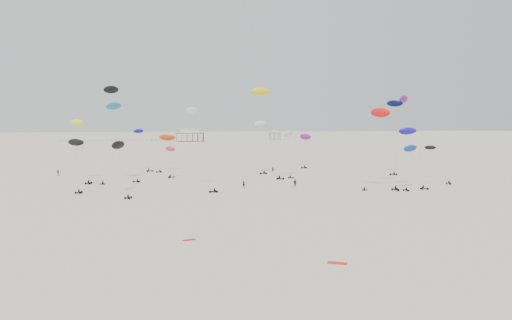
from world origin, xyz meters
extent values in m
plane|color=beige|center=(0.00, 200.00, 0.00)|extent=(900.00, 900.00, 0.00)
cube|color=brown|center=(-10.00, 350.00, 6.15)|extent=(21.00, 13.00, 0.30)
cube|color=silver|center=(-10.00, 350.00, 7.90)|extent=(14.00, 8.40, 3.20)
cube|color=#B2B2AD|center=(-10.00, 350.00, 9.65)|extent=(15.00, 9.00, 0.30)
cube|color=brown|center=(60.00, 380.00, 5.15)|extent=(9.00, 7.00, 0.30)
cube|color=silver|center=(60.00, 380.00, 6.50)|extent=(5.60, 4.20, 2.40)
cube|color=#B2B2AD|center=(60.00, 380.00, 7.85)|extent=(6.00, 4.50, 0.30)
cube|color=black|center=(-62.00, 350.00, 1.45)|extent=(80.00, 0.10, 0.10)
cylinder|color=gray|center=(33.60, 87.92, 10.16)|extent=(0.03, 0.03, 22.11)
ellipsoid|color=#050C3E|center=(35.68, 93.42, 20.22)|extent=(4.21, 3.33, 1.97)
cylinder|color=gray|center=(-42.13, 110.32, 7.70)|extent=(0.03, 0.03, 17.93)
ellipsoid|color=#F9FF15|center=(-44.36, 115.54, 15.38)|extent=(4.31, 3.21, 2.01)
cylinder|color=gray|center=(-12.08, 90.94, 9.19)|extent=(0.03, 0.03, 20.22)
ellipsoid|color=white|center=(-14.28, 96.00, 18.38)|extent=(4.01, 4.16, 1.97)
cylinder|color=gray|center=(50.16, 97.34, 4.33)|extent=(0.03, 0.03, 14.42)
ellipsoid|color=black|center=(50.73, 103.51, 8.57)|extent=(3.42, 2.71, 1.53)
cylinder|color=gray|center=(35.68, 85.90, 6.60)|extent=(0.03, 0.03, 15.28)
ellipsoid|color=#190EB9|center=(37.68, 90.18, 13.44)|extent=(4.75, 2.31, 2.32)
cylinder|color=gray|center=(-40.60, 95.14, 5.35)|extent=(0.03, 0.03, 15.82)
ellipsoid|color=black|center=(-42.06, 101.37, 10.75)|extent=(4.46, 2.92, 2.07)
cylinder|color=gray|center=(37.49, 84.39, 4.72)|extent=(0.03, 0.03, 8.72)
ellipsoid|color=#0D37AE|center=(36.20, 85.47, 9.52)|extent=(4.76, 3.55, 2.17)
cylinder|color=gray|center=(-28.52, 136.59, 6.33)|extent=(0.03, 0.03, 13.42)
ellipsoid|color=#0D13B1|center=(-30.31, 139.86, 12.53)|extent=(3.72, 2.96, 1.73)
cylinder|color=gray|center=(-35.56, 107.31, 11.93)|extent=(0.03, 0.03, 23.61)
ellipsoid|color=black|center=(-34.75, 110.89, 24.01)|extent=(4.75, 4.75, 2.40)
cylinder|color=gray|center=(25.41, 143.04, 5.00)|extent=(0.03, 0.03, 15.43)
ellipsoid|color=#821783|center=(27.20, 149.24, 10.12)|extent=(4.24, 4.89, 2.36)
cylinder|color=gray|center=(46.04, 113.51, 11.02)|extent=(0.03, 0.03, 20.74)
ellipsoid|color=#66167B|center=(47.63, 114.09, 22.21)|extent=(5.15, 4.97, 2.59)
cylinder|color=gray|center=(-19.83, 116.97, 4.02)|extent=(0.03, 0.03, 7.19)
ellipsoid|color=#DF346C|center=(-19.91, 118.27, 8.03)|extent=(3.71, 3.49, 1.83)
cylinder|color=gray|center=(7.10, 122.80, 7.54)|extent=(0.03, 0.03, 13.73)
ellipsoid|color=white|center=(6.85, 124.00, 14.98)|extent=(4.07, 2.51, 1.89)
cylinder|color=gray|center=(-31.34, 109.25, 9.75)|extent=(0.03, 0.03, 19.63)
ellipsoid|color=teal|center=(-34.30, 111.55, 19.79)|extent=(5.21, 5.79, 2.67)
cylinder|color=gray|center=(7.92, 114.06, 12.05)|extent=(0.03, 0.03, 26.25)
ellipsoid|color=yellow|center=(6.18, 120.56, 24.36)|extent=(6.01, 3.19, 2.87)
cylinder|color=gray|center=(26.85, 85.40, 8.75)|extent=(0.03, 0.03, 17.17)
ellipsoid|color=red|center=(29.16, 86.75, 17.86)|extent=(4.50, 5.36, 2.56)
cylinder|color=gray|center=(-29.23, 84.80, 5.22)|extent=(0.03, 0.03, 14.03)
ellipsoid|color=black|center=(-30.78, 89.90, 10.58)|extent=(3.61, 4.60, 2.17)
cylinder|color=gray|center=(-22.43, 133.92, 5.12)|extent=(0.03, 0.03, 11.62)
ellipsoid|color=red|center=(-21.26, 137.47, 10.54)|extent=(5.88, 4.11, 2.69)
cylinder|color=gray|center=(13.18, 112.22, 5.96)|extent=(0.03, 0.03, 11.83)
ellipsoid|color=silver|center=(13.28, 114.72, 12.18)|extent=(4.96, 4.93, 2.37)
imported|color=black|center=(-2.22, 92.99, 0.00)|extent=(0.86, 0.73, 2.00)
imported|color=black|center=(10.26, 92.42, 0.00)|extent=(1.17, 0.86, 2.15)
imported|color=black|center=(-52.60, 127.81, 0.00)|extent=(1.32, 1.18, 1.98)
imported|color=black|center=(11.19, 127.01, 0.00)|extent=(0.79, 0.62, 1.95)
cube|color=red|center=(0.28, 28.90, 0.00)|extent=(2.37, 1.80, 0.08)
cube|color=red|center=(-16.07, 42.42, 0.00)|extent=(1.93, 1.35, 0.07)
camera|label=1|loc=(-17.10, -24.27, 16.21)|focal=35.00mm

